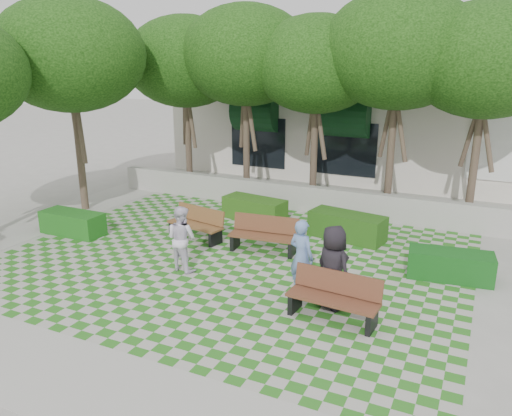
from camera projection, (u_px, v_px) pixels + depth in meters
The scene contains 17 objects.
ground at pixel (212, 275), 12.47m from camera, with size 90.00×90.00×0.00m, color gray.
lawn at pixel (231, 260), 13.34m from camera, with size 12.00×12.00×0.00m, color #2B721E.
sidewalk_south at pixel (72, 379), 8.40m from camera, with size 16.00×2.00×0.01m, color #9E9B93.
sidewalk_west at pixel (37, 224), 16.28m from camera, with size 2.00×12.00×0.01m, color #9E9B93.
retaining_wall at pixel (300, 198), 17.71m from camera, with size 15.00×0.36×0.90m, color #9E9B93.
bench_east at pixel (334, 298), 10.22m from camera, with size 1.93×0.78×0.99m.
bench_mid at pixel (264, 235), 13.85m from camera, with size 1.94×0.82×0.99m.
bench_west at pixel (197, 224), 14.84m from camera, with size 1.90×0.95×0.95m.
hedge_east at pixel (450, 265), 12.17m from camera, with size 1.98×0.79×0.69m, color #124516.
hedge_midright at pixel (347, 226), 14.86m from camera, with size 2.23×0.89×0.78m, color #1E4712.
hedge_midleft at pixel (255, 209), 16.64m from camera, with size 2.12×0.85×0.74m, color #244F15.
hedge_west at pixel (73, 223), 15.28m from camera, with size 2.00×0.80×0.70m, color #175316.
person_blue at pixel (301, 257), 11.30m from camera, with size 0.64×0.42×1.75m, color #6583B9.
person_dark at pixel (333, 268), 10.58m from camera, with size 0.91×0.59×1.86m, color black.
person_white at pixel (182, 238), 12.55m from camera, with size 0.82×0.64×1.69m, color silver.
tree_row at pixel (249, 59), 16.90m from camera, with size 17.70×13.40×7.41m.
building at pixel (378, 118), 23.56m from camera, with size 18.00×8.92×5.15m.
Camera 1 is at (5.89, -9.90, 5.18)m, focal length 35.00 mm.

